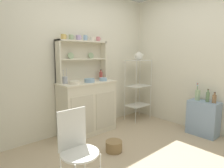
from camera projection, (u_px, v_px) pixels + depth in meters
The scene contains 24 objects.
ground_plane at pixel (149, 165), 2.40m from camera, with size 3.84×3.84×0.00m, color tan.
wall_back at pixel (78, 61), 3.41m from camera, with size 3.84×0.05×2.50m, color silver.
wall_right at pixel (211, 61), 3.27m from camera, with size 0.05×3.84×2.50m, color silver.
hutch_cabinet at pixel (88, 107), 3.35m from camera, with size 1.00×0.45×0.91m.
hutch_shelf_unit at pixel (81, 58), 3.34m from camera, with size 0.93×0.18×0.69m.
bakers_rack at pixel (138, 83), 4.01m from camera, with size 0.49×0.33×1.25m.
side_shelf_blue at pixel (203, 118), 3.28m from camera, with size 0.28×0.48×0.59m, color #849EBC.
wire_chair at pixel (77, 144), 1.84m from camera, with size 0.36×0.36×0.85m.
floor_basket at pixel (114, 146), 2.74m from camera, with size 0.24×0.24×0.15m, color #93754C.
cup_gold_0 at pixel (64, 37), 3.03m from camera, with size 0.10×0.08×0.08m.
cup_sage_1 at pixel (71, 37), 3.12m from camera, with size 0.09×0.08×0.08m.
cup_lilac_2 at pixel (78, 38), 3.21m from camera, with size 0.10×0.08×0.09m.
cup_sky_3 at pixel (85, 38), 3.30m from camera, with size 0.08×0.07×0.09m.
cup_cream_4 at pixel (92, 39), 3.39m from camera, with size 0.09×0.08×0.08m.
cup_rose_5 at pixel (98, 39), 3.48m from camera, with size 0.08×0.07×0.08m.
bowl_mixing_large at pixel (74, 82), 3.03m from camera, with size 0.17×0.17×0.05m, color silver.
bowl_floral_medium at pixel (89, 80), 3.22m from camera, with size 0.17×0.17×0.06m, color #8EB2D1.
bowl_cream_small at pixel (103, 79), 3.42m from camera, with size 0.14×0.14×0.05m, color #8EB2D1.
jam_bottle at pixel (101, 75), 3.58m from camera, with size 0.06×0.06×0.19m.
utensil_jar at pixel (65, 80), 3.09m from camera, with size 0.08×0.08×0.24m.
porcelain_teapot at pixel (139, 56), 3.92m from camera, with size 0.25×0.16×0.18m.
flower_vase at pixel (198, 94), 3.31m from camera, with size 0.08×0.08×0.30m.
oil_bottle at pixel (208, 97), 3.19m from camera, with size 0.06×0.06×0.22m.
vinegar_bottle at pixel (214, 99), 3.11m from camera, with size 0.06×0.06×0.18m.
Camera 1 is at (-1.82, -1.35, 1.37)m, focal length 30.87 mm.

